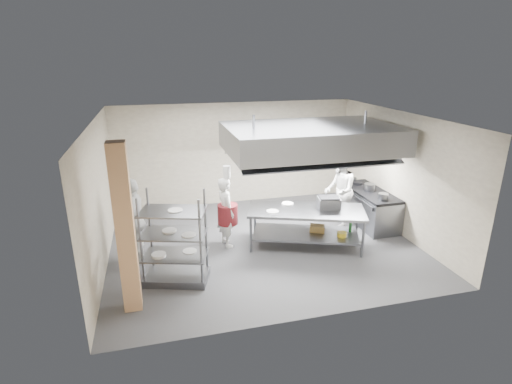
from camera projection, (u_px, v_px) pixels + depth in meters
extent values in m
plane|color=#373739|center=(262.00, 243.00, 9.57)|extent=(7.00, 7.00, 0.00)
plane|color=silver|center=(263.00, 117.00, 8.59)|extent=(7.00, 7.00, 0.00)
plane|color=gray|center=(236.00, 154.00, 11.83)|extent=(7.00, 0.00, 7.00)
plane|color=gray|center=(99.00, 196.00, 8.25)|extent=(0.00, 6.00, 6.00)
plane|color=gray|center=(398.00, 173.00, 9.91)|extent=(0.00, 6.00, 6.00)
cube|color=#E1A773|center=(125.00, 230.00, 6.65)|extent=(0.30, 0.30, 3.00)
cube|color=slate|center=(311.00, 138.00, 9.46)|extent=(4.00, 2.50, 0.60)
cube|color=white|center=(274.00, 154.00, 9.35)|extent=(1.60, 0.12, 0.04)
cube|color=white|center=(345.00, 149.00, 9.78)|extent=(1.60, 0.12, 0.04)
cube|color=slate|center=(295.00, 151.00, 12.11)|extent=(1.50, 0.28, 0.04)
cube|color=slate|center=(307.00, 211.00, 9.17)|extent=(2.86, 1.94, 0.06)
cube|color=gray|center=(305.00, 234.00, 9.36)|extent=(2.62, 1.77, 0.04)
cube|color=gray|center=(369.00, 208.00, 10.62)|extent=(0.80, 2.00, 0.84)
cube|color=black|center=(370.00, 192.00, 10.47)|extent=(0.78, 1.96, 0.06)
imported|color=silver|center=(226.00, 212.00, 9.22)|extent=(0.53, 0.68, 1.67)
imported|color=white|center=(339.00, 190.00, 10.25)|extent=(1.02, 1.14, 1.95)
imported|color=white|center=(135.00, 221.00, 8.46)|extent=(0.62, 1.16, 1.88)
cube|color=slate|center=(329.00, 203.00, 9.22)|extent=(0.56, 0.47, 0.24)
cube|color=#95623B|center=(317.00, 228.00, 9.41)|extent=(0.41, 0.36, 0.15)
cylinder|color=gray|center=(369.00, 187.00, 10.43)|extent=(0.27, 0.27, 0.19)
cylinder|color=white|center=(176.00, 254.00, 7.80)|extent=(0.28, 0.28, 0.05)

